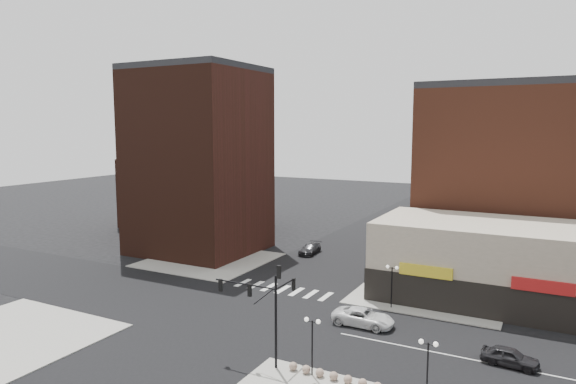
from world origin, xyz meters
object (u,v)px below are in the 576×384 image
at_px(traffic_signal, 267,300).
at_px(street_lamp_se_b, 428,355).
at_px(dark_sedan_east, 510,357).
at_px(white_suv, 363,317).
at_px(dark_sedan_north, 310,249).
at_px(street_lamp_ne, 392,276).
at_px(street_lamp_se_a, 312,332).

distance_m(traffic_signal, street_lamp_se_b, 11.88).
relative_size(traffic_signal, dark_sedan_east, 1.92).
height_order(street_lamp_se_b, dark_sedan_east, street_lamp_se_b).
distance_m(white_suv, dark_sedan_east, 12.41).
height_order(street_lamp_se_b, dark_sedan_north, street_lamp_se_b).
bearing_deg(street_lamp_se_b, dark_sedan_east, 63.01).
bearing_deg(white_suv, street_lamp_ne, -10.45).
xyz_separation_m(street_lamp_se_a, street_lamp_se_b, (8.00, 0.00, 0.00)).
relative_size(street_lamp_se_a, street_lamp_ne, 1.00).
xyz_separation_m(street_lamp_se_a, white_suv, (0.04, 10.63, -2.53)).
bearing_deg(street_lamp_se_b, street_lamp_ne, 113.63).
bearing_deg(traffic_signal, street_lamp_se_b, -0.82).
xyz_separation_m(street_lamp_se_a, dark_sedan_east, (12.22, 8.29, -2.60)).
xyz_separation_m(street_lamp_se_b, white_suv, (-7.96, 10.63, -2.53)).
xyz_separation_m(traffic_signal, dark_sedan_north, (-11.46, 31.70, -4.25)).
height_order(street_lamp_ne, white_suv, street_lamp_ne).
relative_size(street_lamp_se_a, dark_sedan_north, 0.85).
relative_size(street_lamp_se_b, dark_sedan_north, 0.85).
distance_m(street_lamp_se_b, dark_sedan_north, 39.52).
distance_m(street_lamp_se_a, dark_sedan_north, 35.42).
bearing_deg(street_lamp_se_a, street_lamp_ne, 86.42).
relative_size(dark_sedan_east, dark_sedan_north, 0.83).
height_order(traffic_signal, dark_sedan_north, traffic_signal).
bearing_deg(dark_sedan_east, white_suv, 84.52).
height_order(traffic_signal, street_lamp_se_b, traffic_signal).
bearing_deg(street_lamp_se_a, street_lamp_se_b, 0.00).
relative_size(street_lamp_se_b, white_suv, 0.76).
distance_m(street_lamp_se_a, dark_sedan_east, 14.99).
relative_size(traffic_signal, street_lamp_ne, 1.87).
bearing_deg(street_lamp_ne, street_lamp_se_b, -66.37).
bearing_deg(white_suv, street_lamp_se_a, 179.49).
bearing_deg(dark_sedan_east, traffic_signal, 122.32).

